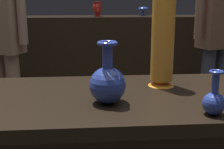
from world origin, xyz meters
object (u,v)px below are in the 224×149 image
(vase_centerpiece, at_px, (108,83))
(visitor_near_left, at_px, (2,34))
(vase_left_accent, at_px, (214,101))
(shelf_vase_right, at_px, (143,9))
(vase_tall_behind, at_px, (163,42))
(shelf_vase_center, at_px, (97,8))
(visitor_near_right, at_px, (219,29))

(vase_centerpiece, distance_m, visitor_near_left, 1.51)
(vase_left_accent, bearing_deg, shelf_vase_right, 85.31)
(vase_tall_behind, height_order, shelf_vase_center, vase_tall_behind)
(shelf_vase_center, relative_size, visitor_near_left, 0.10)
(vase_tall_behind, bearing_deg, vase_centerpiece, -140.22)
(vase_tall_behind, height_order, shelf_vase_right, vase_tall_behind)
(vase_centerpiece, distance_m, shelf_vase_center, 2.27)
(vase_tall_behind, height_order, vase_left_accent, vase_tall_behind)
(vase_centerpiece, relative_size, visitor_near_left, 0.15)
(vase_tall_behind, relative_size, vase_left_accent, 2.59)
(vase_centerpiece, distance_m, vase_tall_behind, 0.36)
(vase_tall_behind, relative_size, shelf_vase_right, 3.48)
(visitor_near_left, bearing_deg, visitor_near_right, -155.64)
(shelf_vase_right, bearing_deg, visitor_near_right, -68.61)
(vase_tall_behind, distance_m, shelf_vase_right, 2.16)
(visitor_near_right, bearing_deg, shelf_vase_center, -65.37)
(vase_left_accent, bearing_deg, visitor_near_left, 126.64)
(shelf_vase_center, xyz_separation_m, shelf_vase_right, (0.52, 0.10, -0.01))
(vase_centerpiece, bearing_deg, visitor_near_right, 52.45)
(shelf_vase_right, bearing_deg, vase_tall_behind, -98.01)
(vase_centerpiece, distance_m, shelf_vase_right, 2.43)
(visitor_near_left, bearing_deg, vase_centerpiece, 144.79)
(vase_centerpiece, bearing_deg, vase_left_accent, -22.83)
(shelf_vase_center, bearing_deg, vase_tall_behind, -83.86)
(vase_tall_behind, bearing_deg, visitor_near_left, 132.17)
(shelf_vase_center, bearing_deg, shelf_vase_right, 10.46)
(vase_centerpiece, xyz_separation_m, visitor_near_left, (-0.73, 1.32, 0.03))
(vase_left_accent, height_order, visitor_near_right, visitor_near_right)
(visitor_near_left, bearing_deg, vase_left_accent, 152.27)
(shelf_vase_right, relative_size, visitor_near_left, 0.07)
(visitor_near_right, height_order, visitor_near_left, visitor_near_right)
(vase_centerpiece, bearing_deg, shelf_vase_right, 76.58)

